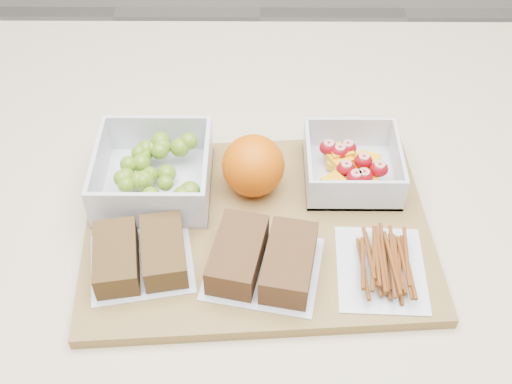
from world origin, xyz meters
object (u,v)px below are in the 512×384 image
fruit_container (352,166)px  sandwich_bag_center (263,259)px  grape_container (155,172)px  sandwich_bag_left (140,255)px  orange (253,166)px  pretzel_bag (382,263)px  cutting_board (257,228)px

fruit_container → sandwich_bag_center: size_ratio=0.82×
grape_container → sandwich_bag_left: size_ratio=1.07×
fruit_container → orange: 0.13m
fruit_container → sandwich_bag_left: fruit_container is taller
grape_container → fruit_container: size_ratio=1.19×
pretzel_bag → sandwich_bag_center: bearing=-180.0°
cutting_board → pretzel_bag: 0.16m
grape_container → sandwich_bag_center: grape_container is taller
sandwich_bag_left → pretzel_bag: bearing=-1.3°
fruit_container → sandwich_bag_center: 0.19m
pretzel_bag → orange: bearing=138.7°
fruit_container → grape_container: bearing=-175.9°
cutting_board → pretzel_bag: pretzel_bag is taller
sandwich_bag_center → fruit_container: bearing=52.6°
cutting_board → orange: (-0.01, 0.06, 0.05)m
sandwich_bag_left → sandwich_bag_center: bearing=-2.6°
fruit_container → pretzel_bag: fruit_container is taller
grape_container → orange: size_ratio=1.80×
grape_container → orange: bearing=-0.7°
cutting_board → grape_container: grape_container is taller
fruit_container → orange: (-0.13, -0.02, 0.02)m
cutting_board → sandwich_bag_left: 0.15m
grape_container → sandwich_bag_center: 0.19m
orange → sandwich_bag_center: (0.01, -0.13, -0.02)m
cutting_board → sandwich_bag_left: (-0.13, -0.06, 0.03)m
cutting_board → pretzel_bag: (0.14, -0.07, 0.02)m
grape_container → pretzel_bag: bearing=-25.8°
grape_container → cutting_board: bearing=-26.1°
orange → sandwich_bag_left: bearing=-136.1°
sandwich_bag_left → orange: bearing=43.9°
sandwich_bag_left → pretzel_bag: 0.28m
grape_container → sandwich_bag_left: grape_container is taller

